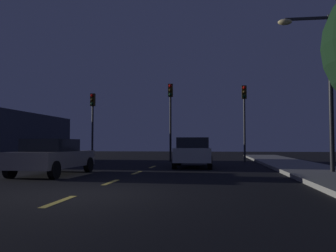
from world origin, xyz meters
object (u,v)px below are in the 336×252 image
(traffic_signal_right, at_px, (244,108))
(car_adjacent_lane, at_px, (53,156))
(traffic_signal_left, at_px, (93,114))
(traffic_signal_center, at_px, (170,107))
(car_stopped_ahead, at_px, (193,152))
(street_lamp_right, at_px, (321,76))

(traffic_signal_right, xyz_separation_m, car_adjacent_lane, (-8.28, -11.19, -2.87))
(traffic_signal_right, bearing_deg, traffic_signal_left, -180.00)
(traffic_signal_center, relative_size, car_adjacent_lane, 1.25)
(traffic_signal_center, relative_size, car_stopped_ahead, 1.26)
(traffic_signal_center, bearing_deg, traffic_signal_left, -179.99)
(traffic_signal_left, relative_size, traffic_signal_right, 0.93)
(street_lamp_right, bearing_deg, traffic_signal_right, 102.42)
(traffic_signal_left, xyz_separation_m, traffic_signal_center, (5.62, 0.00, 0.37))
(traffic_signal_center, bearing_deg, car_stopped_ahead, -71.57)
(traffic_signal_left, bearing_deg, car_adjacent_lane, -78.04)
(traffic_signal_left, relative_size, car_stopped_ahead, 1.13)
(car_stopped_ahead, height_order, street_lamp_right, street_lamp_right)
(car_stopped_ahead, relative_size, car_adjacent_lane, 0.99)
(traffic_signal_left, xyz_separation_m, car_stopped_ahead, (7.54, -5.78, -2.60))
(traffic_signal_right, xyz_separation_m, car_stopped_ahead, (-3.11, -5.78, -2.82))
(traffic_signal_right, xyz_separation_m, street_lamp_right, (2.19, -9.94, 0.27))
(traffic_signal_left, relative_size, car_adjacent_lane, 1.12)
(street_lamp_right, bearing_deg, car_stopped_ahead, 141.87)
(car_stopped_ahead, distance_m, car_adjacent_lane, 7.49)
(car_adjacent_lane, bearing_deg, traffic_signal_right, 53.50)
(traffic_signal_left, xyz_separation_m, street_lamp_right, (12.84, -9.94, 0.49))
(traffic_signal_left, distance_m, car_adjacent_lane, 11.74)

